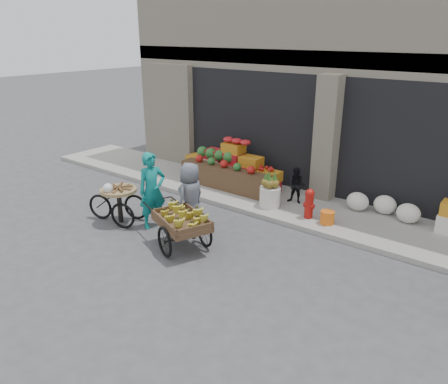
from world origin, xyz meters
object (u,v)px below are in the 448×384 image
Objects in this scene: vendor_woman at (152,190)px; orange_bucket at (327,217)px; seated_person at (297,186)px; banana_cart at (181,219)px; pineapple_bin at (270,197)px; vendor_grey at (191,197)px; fire_hydrant at (309,202)px; tricycle_cart at (119,200)px.

orange_bucket is at bearing -33.10° from vendor_woman.
vendor_woman is (-2.00, -3.04, 0.29)m from seated_person.
banana_cart is at bearing -86.89° from vendor_woman.
pineapple_bin is 0.23× the size of banana_cart.
vendor_woman is 0.90m from vendor_grey.
seated_person is 3.52m from banana_cart.
banana_cart reaches higher than fire_hydrant.
vendor_woman reaches higher than vendor_grey.
pineapple_bin is at bearing 176.42° from orange_bucket.
seated_person is 0.53× the size of vendor_woman.
vendor_woman is 1.11× the size of vendor_grey.
seated_person reaches higher than tricycle_cart.
tricycle_cart is at bearing -131.02° from pineapple_bin.
tricycle_cart reaches higher than banana_cart.
banana_cart is 1.58× the size of tricycle_cart.
pineapple_bin is 2.25m from vendor_grey.
fire_hydrant is at bearing -2.60° from pineapple_bin.
vendor_grey is (0.81, 0.38, -0.09)m from vendor_woman.
vendor_grey is at bearing -140.61° from orange_bucket.
pineapple_bin is 2.97m from vendor_woman.
seated_person is (-1.20, 0.70, 0.31)m from orange_bucket.
orange_bucket is 0.22× the size of tricycle_cart.
fire_hydrant is 0.40× the size of vendor_woman.
tricycle_cart is at bearing -67.94° from vendor_grey.
seated_person reaches higher than orange_bucket.
pineapple_bin is 0.33× the size of vendor_grey.
orange_bucket is 0.34× the size of seated_person.
seated_person reaches higher than fire_hydrant.
banana_cart is at bearing -125.83° from orange_bucket.
tricycle_cart is 1.78m from vendor_grey.
orange_bucket is at bearing 127.98° from vendor_grey.
vendor_woman is at bearing -133.35° from seated_person.
orange_bucket is at bearing 16.33° from tricycle_cart.
tricycle_cart is (-2.40, -2.76, 0.20)m from pineapple_bin.
vendor_grey reaches higher than fire_hydrant.
banana_cart is 1.46× the size of vendor_grey.
vendor_grey reaches higher than banana_cart.
tricycle_cart is at bearing -139.82° from seated_person.
banana_cart is at bearing 26.80° from vendor_grey.
tricycle_cart is at bearing -160.21° from banana_cart.
tricycle_cart is (-3.50, -2.71, 0.06)m from fire_hydrant.
vendor_grey reaches higher than tricycle_cart.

